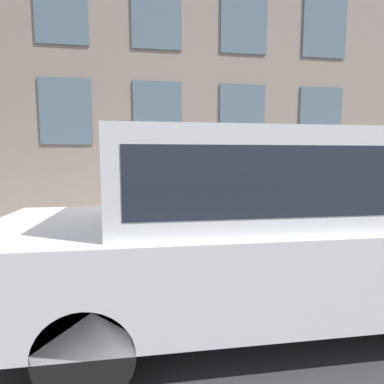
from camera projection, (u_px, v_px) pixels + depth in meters
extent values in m
plane|color=#2D2D30|center=(166.00, 275.00, 4.38)|extent=(80.00, 80.00, 0.00)
cube|color=#A8A093|center=(162.00, 241.00, 5.89)|extent=(3.10, 60.00, 0.17)
cube|color=gray|center=(157.00, 76.00, 7.16)|extent=(0.30, 40.00, 7.34)
cube|color=#4C6070|center=(321.00, 117.00, 7.69)|extent=(0.03, 1.14, 1.48)
cube|color=#4C6070|center=(242.00, 115.00, 7.39)|extent=(0.03, 1.14, 1.48)
cube|color=#4C6070|center=(158.00, 113.00, 7.10)|extent=(0.03, 1.14, 1.48)
cube|color=#4C6070|center=(66.00, 111.00, 6.80)|extent=(0.03, 1.14, 1.48)
cube|color=#4C6070|center=(325.00, 27.00, 7.44)|extent=(0.03, 1.14, 1.48)
cube|color=#4C6070|center=(244.00, 21.00, 7.14)|extent=(0.03, 1.14, 1.48)
cube|color=#4C6070|center=(157.00, 15.00, 6.85)|extent=(0.03, 1.14, 1.48)
cube|color=#4C6070|center=(61.00, 9.00, 6.55)|extent=(0.03, 1.14, 1.48)
cylinder|color=#2D7260|center=(171.00, 248.00, 5.05)|extent=(0.28, 0.28, 0.04)
cylinder|color=#2D7260|center=(170.00, 233.00, 5.02)|extent=(0.21, 0.21, 0.58)
sphere|color=#2C5D50|center=(170.00, 216.00, 4.99)|extent=(0.22, 0.22, 0.22)
cylinder|color=black|center=(170.00, 212.00, 4.98)|extent=(0.07, 0.07, 0.09)
cylinder|color=#2D7260|center=(179.00, 228.00, 5.04)|extent=(0.09, 0.10, 0.09)
cylinder|color=#2D7260|center=(161.00, 229.00, 4.99)|extent=(0.09, 0.10, 0.09)
cylinder|color=#998466|center=(214.00, 228.00, 5.10)|extent=(0.10, 0.10, 0.70)
cylinder|color=#998466|center=(212.00, 226.00, 5.24)|extent=(0.10, 0.10, 0.70)
cube|color=red|center=(213.00, 192.00, 5.10)|extent=(0.19, 0.13, 0.53)
cylinder|color=red|center=(215.00, 192.00, 4.97)|extent=(0.08, 0.08, 0.50)
cylinder|color=red|center=(212.00, 190.00, 5.23)|extent=(0.08, 0.08, 0.50)
sphere|color=brown|center=(213.00, 170.00, 5.06)|extent=(0.23, 0.23, 0.23)
cylinder|color=black|center=(87.00, 350.00, 2.12)|extent=(0.24, 0.70, 0.70)
cylinder|color=black|center=(113.00, 269.00, 3.69)|extent=(0.24, 0.70, 0.70)
cylinder|color=black|center=(360.00, 256.00, 4.16)|extent=(0.24, 0.70, 0.70)
cube|color=silver|center=(269.00, 253.00, 3.10)|extent=(1.83, 5.40, 0.77)
cube|color=silver|center=(284.00, 175.00, 3.03)|extent=(1.61, 3.35, 0.83)
cube|color=#1E232D|center=(284.00, 175.00, 3.03)|extent=(1.62, 3.08, 0.53)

